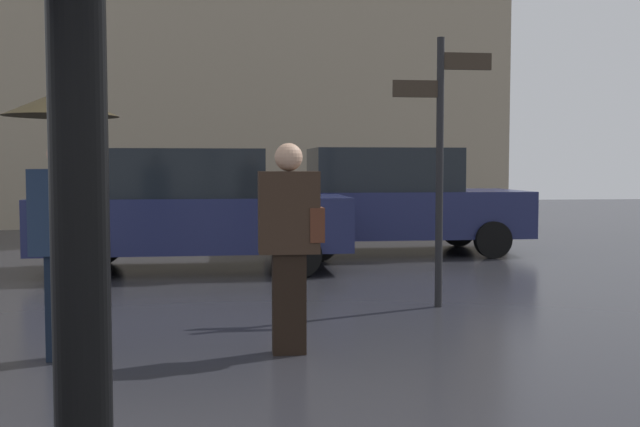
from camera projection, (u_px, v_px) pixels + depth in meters
name	position (u px, v px, depth m)	size (l,w,h in m)	color
pedestrian_with_umbrella	(62.00, 163.00, 5.98)	(0.89, 0.89, 2.13)	black
pedestrian_with_bag	(290.00, 235.00, 6.21)	(0.53, 0.24, 1.72)	black
parked_car_left	(391.00, 200.00, 13.33)	(4.47, 2.05, 1.83)	#1E234C
parked_car_right	(190.00, 209.00, 11.15)	(4.46, 1.99, 1.77)	#1E234C
street_signpost	(440.00, 144.00, 8.22)	(1.08, 0.08, 2.91)	black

